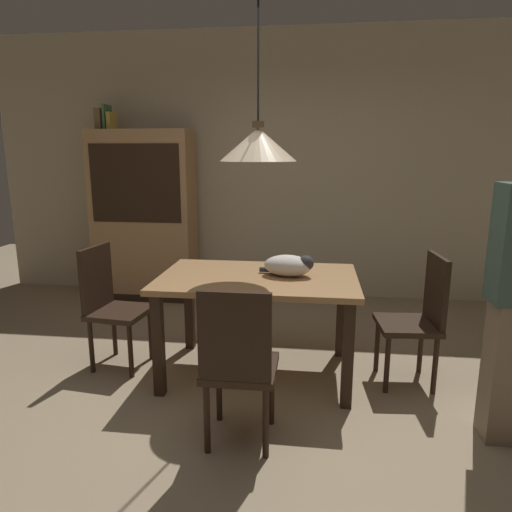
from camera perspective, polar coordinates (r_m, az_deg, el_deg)
name	(u,v)px	position (r m, az deg, el deg)	size (l,w,h in m)	color
ground	(236,415)	(3.05, -2.49, -19.14)	(10.00, 10.00, 0.00)	#998466
back_wall	(275,167)	(5.22, 2.32, 10.92)	(6.40, 0.10, 2.90)	beige
dining_table	(258,290)	(3.30, 0.25, -4.18)	(1.40, 0.90, 0.75)	#A87A4C
chair_near_front	(238,361)	(2.54, -2.23, -12.86)	(0.40, 0.40, 0.93)	black
chair_left_side	(110,301)	(3.66, -17.65, -5.37)	(0.44, 0.44, 0.93)	black
chair_right_side	(419,314)	(3.41, 19.57, -6.81)	(0.43, 0.43, 0.93)	black
cat_sleeping	(289,265)	(3.26, 4.16, -1.16)	(0.39, 0.26, 0.16)	silver
pendant_lamp	(258,144)	(3.16, 0.26, 13.71)	(0.52, 0.52, 1.30)	beige
hutch_bookcase	(145,219)	(5.26, -13.64, 4.46)	(1.12, 0.45, 1.85)	tan
book_brown_thick	(102,119)	(5.39, -18.56, 15.78)	(0.06, 0.24, 0.22)	brown
book_green_slim	(107,117)	(5.37, -17.97, 16.05)	(0.03, 0.20, 0.26)	#427A4C
book_yellow_short	(112,121)	(5.34, -17.42, 15.67)	(0.04, 0.20, 0.18)	gold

